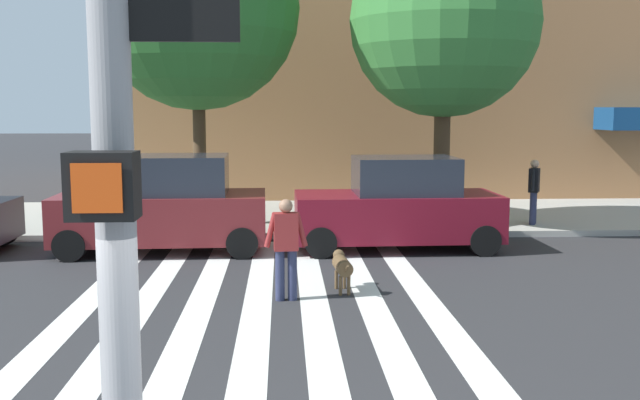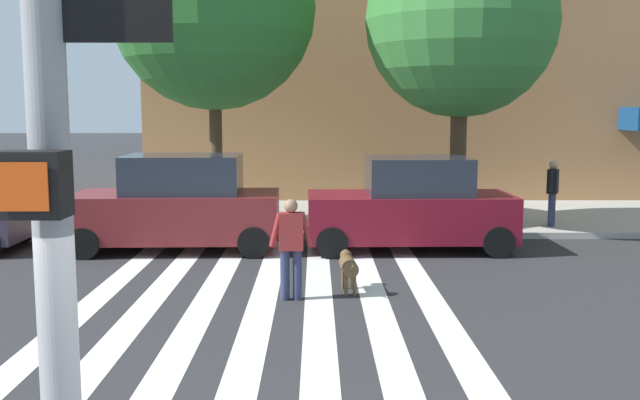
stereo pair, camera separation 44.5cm
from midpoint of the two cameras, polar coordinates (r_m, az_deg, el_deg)
ground_plane at (r=10.59m, az=-0.45°, el=-9.51°), size 160.00×160.00×0.00m
sidewalk_far at (r=19.83m, az=-0.40°, el=-1.36°), size 80.00×6.00×0.15m
crosswalk_stripes at (r=10.61m, az=-3.78°, el=-9.48°), size 5.85×12.33×0.01m
traffic_light_pole at (r=3.30m, az=-17.77°, el=14.92°), size 0.74×0.46×5.80m
parked_car_behind_first at (r=15.73m, az=-10.45°, el=-0.40°), size 4.47×2.14×2.07m
parked_car_third_in_line at (r=15.66m, az=8.11°, el=-0.53°), size 4.42×2.04×2.02m
street_tree_nearest at (r=18.19m, az=-7.77°, el=14.91°), size 4.99×4.99×7.85m
street_tree_middle at (r=17.93m, az=11.90°, el=13.72°), size 4.59×4.59×7.28m
pedestrian_dog_walker at (r=11.44m, az=-1.21°, el=-3.47°), size 0.71×0.27×1.64m
dog_on_leash at (r=12.08m, az=3.32°, el=-5.24°), size 0.31×1.04×0.65m
pedestrian_bystander at (r=18.76m, az=18.68°, el=0.84°), size 0.39×0.67×1.64m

